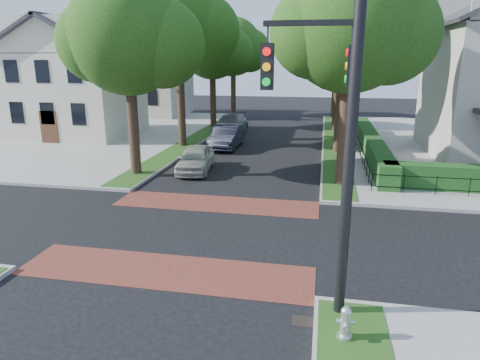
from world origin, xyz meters
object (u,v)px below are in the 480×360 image
(traffic_signal, at_px, (341,128))
(parked_car_front, at_px, (196,159))
(parked_car_middle, at_px, (227,136))
(parked_car_rear, at_px, (230,125))
(fire_hydrant, at_px, (345,323))

(traffic_signal, relative_size, parked_car_front, 1.84)
(parked_car_middle, bearing_deg, parked_car_rear, 99.90)
(parked_car_front, distance_m, parked_car_middle, 6.97)
(parked_car_rear, height_order, fire_hydrant, parked_car_rear)
(traffic_signal, distance_m, parked_car_middle, 21.54)
(parked_car_middle, height_order, fire_hydrant, parked_car_middle)
(parked_car_front, xyz_separation_m, parked_car_middle, (0.26, 6.96, 0.08))
(parked_car_rear, relative_size, fire_hydrant, 6.82)
(parked_car_front, xyz_separation_m, parked_car_rear, (-0.75, 12.76, 0.07))
(parked_car_front, height_order, fire_hydrant, parked_car_front)
(parked_car_front, xyz_separation_m, fire_hydrant, (7.76, -14.24, -0.20))
(parked_car_middle, xyz_separation_m, fire_hydrant, (7.50, -21.21, -0.28))
(parked_car_middle, xyz_separation_m, parked_car_rear, (-1.01, 5.79, -0.01))
(parked_car_front, distance_m, parked_car_rear, 12.78)
(parked_car_front, relative_size, parked_car_rear, 0.78)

